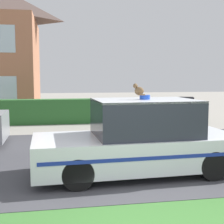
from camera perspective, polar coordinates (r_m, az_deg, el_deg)
name	(u,v)px	position (r m, az deg, el deg)	size (l,w,h in m)	color
road_strip	(109,154)	(8.35, -0.56, -7.75)	(28.00, 6.63, 0.01)	#424247
garden_hedge	(94,111)	(14.25, -3.30, 0.24)	(8.82, 0.73, 1.09)	#2D662D
police_car	(140,140)	(6.61, 5.05, -5.04)	(4.36, 1.88, 1.66)	black
cat	(138,90)	(6.44, 4.84, 4.00)	(0.24, 0.26, 0.25)	brown
wheelie_bin	(186,110)	(14.50, 13.44, 0.38)	(0.77, 0.78, 1.18)	black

